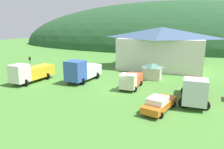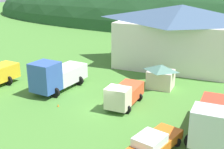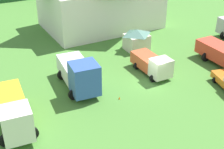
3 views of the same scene
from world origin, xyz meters
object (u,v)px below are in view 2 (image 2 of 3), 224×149
object	(u,v)px
depot_building	(180,35)
play_shed_cream	(161,76)
tow_truck_silver	(212,119)
service_pickup_orange	(153,144)
box_truck_blue	(56,75)
light_truck_cream	(124,94)
traffic_cone_near_pickup	(58,106)

from	to	relation	value
depot_building	play_shed_cream	distance (m)	10.46
play_shed_cream	tow_truck_silver	world-z (taller)	tow_truck_silver
depot_building	service_pickup_orange	world-z (taller)	depot_building
play_shed_cream	tow_truck_silver	bearing A→B (deg)	-55.03
service_pickup_orange	tow_truck_silver	bearing A→B (deg)	153.76
play_shed_cream	depot_building	bearing A→B (deg)	90.14
box_truck_blue	tow_truck_silver	size ratio (longest dim) A/B	0.97
depot_building	light_truck_cream	size ratio (longest dim) A/B	3.21
tow_truck_silver	service_pickup_orange	size ratio (longest dim) A/B	1.34
tow_truck_silver	traffic_cone_near_pickup	xyz separation A→B (m)	(-14.30, 0.18, -1.61)
box_truck_blue	tow_truck_silver	world-z (taller)	box_truck_blue
depot_building	tow_truck_silver	world-z (taller)	depot_building
play_shed_cream	light_truck_cream	distance (m)	6.67
depot_building	service_pickup_orange	bearing A→B (deg)	-82.57
box_truck_blue	light_truck_cream	world-z (taller)	box_truck_blue
light_truck_cream	service_pickup_orange	size ratio (longest dim) A/B	0.96
depot_building	light_truck_cream	bearing A→B (deg)	-96.74
light_truck_cream	tow_truck_silver	world-z (taller)	tow_truck_silver
light_truck_cream	service_pickup_orange	distance (m)	8.60
box_truck_blue	light_truck_cream	size ratio (longest dim) A/B	1.36
box_truck_blue	service_pickup_orange	bearing A→B (deg)	65.51
box_truck_blue	tow_truck_silver	distance (m)	17.30
depot_building	box_truck_blue	world-z (taller)	depot_building
service_pickup_orange	depot_building	bearing A→B (deg)	-157.87
light_truck_cream	traffic_cone_near_pickup	world-z (taller)	light_truck_cream
box_truck_blue	tow_truck_silver	bearing A→B (deg)	83.20
depot_building	service_pickup_orange	xyz separation A→B (m)	(3.05, -23.40, -3.55)
play_shed_cream	service_pickup_orange	size ratio (longest dim) A/B	0.53
box_truck_blue	traffic_cone_near_pickup	world-z (taller)	box_truck_blue
service_pickup_orange	light_truck_cream	bearing A→B (deg)	-129.80
play_shed_cream	light_truck_cream	bearing A→B (deg)	-107.13
depot_building	traffic_cone_near_pickup	distance (m)	21.15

